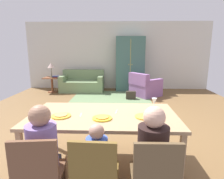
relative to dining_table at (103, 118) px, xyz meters
The scene contains 26 objects.
ground_plane 2.21m from the dining_table, 86.76° to the left, with size 7.42×6.74×0.02m, color brown.
back_wall 5.55m from the dining_table, 88.77° to the left, with size 7.42×0.10×2.70m, color beige.
dining_table is the anchor object (origin of this frame).
plate_near_man 0.56m from the dining_table, 167.59° to the right, with size 0.25×0.25×0.02m, color yellow.
pizza_near_man 0.56m from the dining_table, 167.59° to the right, with size 0.17×0.17×0.01m, color tan.
plate_near_child 0.19m from the dining_table, 90.00° to the right, with size 0.25×0.25×0.02m, color yellow.
pizza_near_child 0.20m from the dining_table, 90.00° to the right, with size 0.17×0.17×0.01m, color gold.
plate_near_woman 0.56m from the dining_table, 10.39° to the right, with size 0.25×0.25×0.02m, color yellow.
wine_glass 0.76m from the dining_table, 14.15° to the left, with size 0.07×0.07×0.19m.
fork 0.31m from the dining_table, behind, with size 0.02×0.15×0.01m, color silver.
knife 0.21m from the dining_table, 29.26° to the left, with size 0.01×0.17×0.01m, color silver.
dining_chair_man 1.07m from the dining_table, 120.75° to the right, with size 0.46×0.46×0.87m.
person_man 0.93m from the dining_table, 127.07° to the right, with size 0.31×0.41×1.11m.
dining_chair_child 0.93m from the dining_table, 90.18° to the right, with size 0.43×0.43×0.87m.
person_child 0.78m from the dining_table, 89.91° to the right, with size 0.22×0.29×0.92m.
dining_chair_woman 1.08m from the dining_table, 58.79° to the right, with size 0.43×0.43×0.87m.
person_woman 0.93m from the dining_table, 53.15° to the right, with size 0.30×0.40×1.11m.
area_rug 4.09m from the dining_table, 91.02° to the left, with size 2.60×1.80×0.01m, color #658055.
couch 5.05m from the dining_table, 104.19° to the left, with size 1.65×0.86×0.82m.
armchair 4.35m from the dining_table, 75.28° to the left, with size 1.20×1.20×0.82m.
armoire 5.17m from the dining_table, 83.07° to the left, with size 1.10×0.59×2.10m.
side_table 5.20m from the dining_table, 116.95° to the left, with size 0.56×0.56×0.58m.
table_lamp 5.20m from the dining_table, 116.95° to the left, with size 0.26×0.26×0.54m.
book_lower 5.10m from the dining_table, 114.91° to the left, with size 0.22×0.16×0.03m, color maroon.
book_upper 5.11m from the dining_table, 115.47° to the left, with size 0.22×0.16×0.03m, color #32458A.
handbag 3.82m from the dining_table, 80.93° to the left, with size 0.32×0.16×0.26m, color #302920.
Camera 1 is at (0.10, -3.80, 1.63)m, focal length 30.76 mm.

